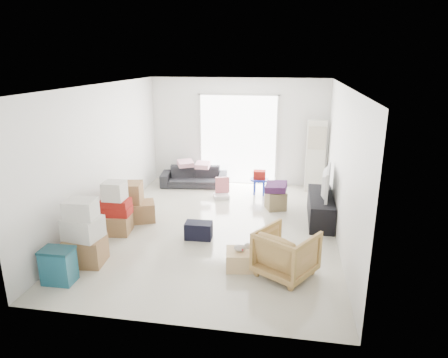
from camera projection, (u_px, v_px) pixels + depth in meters
name	position (u px, v px, depth m)	size (l,w,h in m)	color
room_shell	(216.00, 160.00, 7.37)	(4.98, 6.48, 3.18)	beige
sliding_door	(238.00, 136.00, 10.21)	(2.10, 0.04, 2.33)	white
ac_tower	(315.00, 156.00, 9.70)	(0.45, 0.30, 1.75)	silver
tv_console	(320.00, 208.00, 8.06)	(0.47, 1.56, 0.52)	black
television	(322.00, 193.00, 7.96)	(1.01, 0.58, 0.13)	black
sofa	(194.00, 174.00, 10.20)	(1.68, 0.49, 0.66)	#27282C
pillow_left	(185.00, 158.00, 10.16)	(0.35, 0.28, 0.11)	#F7B4BF
pillow_right	(203.00, 159.00, 10.01)	(0.38, 0.31, 0.13)	#F7B4BF
armchair	(286.00, 251.00, 5.97)	(0.78, 0.73, 0.80)	tan
storage_bins	(58.00, 266.00, 5.80)	(0.47, 0.33, 0.53)	#1A556A
box_stack_a	(84.00, 235.00, 6.29)	(0.63, 0.54, 1.08)	olive
box_stack_b	(116.00, 211.00, 7.42)	(0.56, 0.55, 1.00)	olive
box_stack_c	(131.00, 202.00, 8.01)	(0.55, 0.53, 0.79)	olive
loose_box	(143.00, 211.00, 8.06)	(0.47, 0.47, 0.39)	olive
duffel_bag	(199.00, 230.00, 7.26)	(0.49, 0.29, 0.31)	black
ottoman	(276.00, 200.00, 8.67)	(0.40, 0.40, 0.40)	olive
blanket	(276.00, 189.00, 8.59)	(0.44, 0.44, 0.14)	#3E1C47
kids_table	(259.00, 178.00, 9.56)	(0.45, 0.45, 0.59)	#1B2FB6
toy_walker	(222.00, 192.00, 9.40)	(0.43, 0.41, 0.48)	silver
wood_crate	(240.00, 259.00, 6.25)	(0.43, 0.43, 0.29)	tan
plush_bunny	(242.00, 247.00, 6.19)	(0.26, 0.15, 0.13)	#B2ADA8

